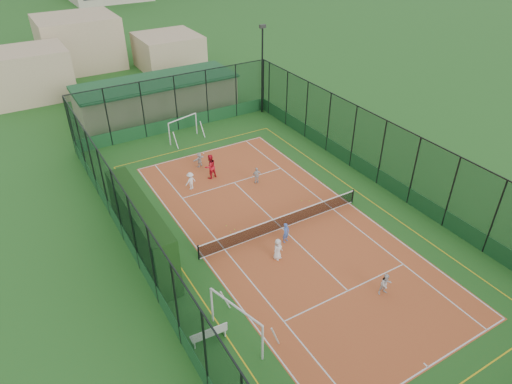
{
  "coord_description": "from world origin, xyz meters",
  "views": [
    {
      "loc": [
        -13.2,
        -19.0,
        17.74
      ],
      "look_at": [
        -0.21,
        2.9,
        1.2
      ],
      "focal_mm": 32.0,
      "sensor_mm": 36.0,
      "label": 1
    }
  ],
  "objects_px": {
    "child_far_back": "(199,160)",
    "child_near_mid": "(286,233)",
    "futsal_goal_far": "(183,129)",
    "child_far_left": "(191,181)",
    "white_bench": "(208,333)",
    "futsal_goal_near": "(236,323)",
    "child_far_right": "(257,175)",
    "child_near_right": "(386,284)",
    "clubhouse": "(157,96)",
    "coach": "(210,166)",
    "child_near_left": "(278,249)",
    "floodlight_ne": "(262,71)"
  },
  "relations": [
    {
      "from": "child_near_mid",
      "to": "child_near_right",
      "type": "height_order",
      "value": "same"
    },
    {
      "from": "futsal_goal_near",
      "to": "child_far_right",
      "type": "relative_size",
      "value": 2.7
    },
    {
      "from": "child_far_left",
      "to": "child_far_right",
      "type": "relative_size",
      "value": 1.06
    },
    {
      "from": "white_bench",
      "to": "coach",
      "type": "height_order",
      "value": "coach"
    },
    {
      "from": "white_bench",
      "to": "child_near_left",
      "type": "bearing_deg",
      "value": 31.86
    },
    {
      "from": "child_far_right",
      "to": "child_far_back",
      "type": "height_order",
      "value": "child_far_right"
    },
    {
      "from": "child_near_mid",
      "to": "child_far_right",
      "type": "bearing_deg",
      "value": 53.97
    },
    {
      "from": "futsal_goal_near",
      "to": "child_far_left",
      "type": "xyz_separation_m",
      "value": [
        3.56,
        13.35,
        -0.42
      ]
    },
    {
      "from": "floodlight_ne",
      "to": "white_bench",
      "type": "distance_m",
      "value": 27.76
    },
    {
      "from": "child_far_right",
      "to": "clubhouse",
      "type": "bearing_deg",
      "value": -78.45
    },
    {
      "from": "coach",
      "to": "clubhouse",
      "type": "bearing_deg",
      "value": -105.11
    },
    {
      "from": "futsal_goal_far",
      "to": "child_far_left",
      "type": "xyz_separation_m",
      "value": [
        -2.75,
        -7.72,
        -0.31
      ]
    },
    {
      "from": "white_bench",
      "to": "futsal_goal_near",
      "type": "relative_size",
      "value": 0.52
    },
    {
      "from": "child_near_mid",
      "to": "coach",
      "type": "height_order",
      "value": "coach"
    },
    {
      "from": "child_far_right",
      "to": "child_far_left",
      "type": "bearing_deg",
      "value": -14.1
    },
    {
      "from": "child_near_left",
      "to": "coach",
      "type": "relative_size",
      "value": 0.72
    },
    {
      "from": "clubhouse",
      "to": "child_far_back",
      "type": "bearing_deg",
      "value": -95.46
    },
    {
      "from": "child_near_left",
      "to": "child_far_right",
      "type": "xyz_separation_m",
      "value": [
        3.24,
        7.8,
        -0.06
      ]
    },
    {
      "from": "floodlight_ne",
      "to": "child_near_mid",
      "type": "xyz_separation_m",
      "value": [
        -9.14,
        -17.81,
        -3.45
      ]
    },
    {
      "from": "child_near_right",
      "to": "clubhouse",
      "type": "bearing_deg",
      "value": 106.21
    },
    {
      "from": "clubhouse",
      "to": "futsal_goal_near",
      "type": "relative_size",
      "value": 4.45
    },
    {
      "from": "white_bench",
      "to": "child_far_right",
      "type": "relative_size",
      "value": 1.39
    },
    {
      "from": "child_near_left",
      "to": "child_near_right",
      "type": "height_order",
      "value": "child_near_left"
    },
    {
      "from": "child_far_left",
      "to": "coach",
      "type": "height_order",
      "value": "coach"
    },
    {
      "from": "white_bench",
      "to": "futsal_goal_near",
      "type": "height_order",
      "value": "futsal_goal_near"
    },
    {
      "from": "futsal_goal_far",
      "to": "child_near_right",
      "type": "height_order",
      "value": "futsal_goal_far"
    },
    {
      "from": "child_near_left",
      "to": "child_far_back",
      "type": "distance_m",
      "value": 12.2
    },
    {
      "from": "child_far_left",
      "to": "white_bench",
      "type": "bearing_deg",
      "value": 53.83
    },
    {
      "from": "child_near_mid",
      "to": "child_far_right",
      "type": "xyz_separation_m",
      "value": [
        1.96,
        6.74,
        -0.03
      ]
    },
    {
      "from": "futsal_goal_near",
      "to": "child_near_right",
      "type": "relative_size",
      "value": 2.56
    },
    {
      "from": "white_bench",
      "to": "futsal_goal_near",
      "type": "distance_m",
      "value": 1.45
    },
    {
      "from": "clubhouse",
      "to": "child_near_mid",
      "type": "height_order",
      "value": "clubhouse"
    },
    {
      "from": "child_far_back",
      "to": "child_near_mid",
      "type": "bearing_deg",
      "value": 71.99
    },
    {
      "from": "floodlight_ne",
      "to": "clubhouse",
      "type": "height_order",
      "value": "floodlight_ne"
    },
    {
      "from": "futsal_goal_far",
      "to": "child_near_mid",
      "type": "relative_size",
      "value": 2.29
    },
    {
      "from": "child_far_right",
      "to": "child_far_back",
      "type": "relative_size",
      "value": 1.07
    },
    {
      "from": "child_near_right",
      "to": "coach",
      "type": "height_order",
      "value": "coach"
    },
    {
      "from": "clubhouse",
      "to": "child_far_right",
      "type": "xyz_separation_m",
      "value": [
        1.42,
        -16.47,
        -0.93
      ]
    },
    {
      "from": "floodlight_ne",
      "to": "child_far_left",
      "type": "bearing_deg",
      "value": -141.26
    },
    {
      "from": "floodlight_ne",
      "to": "child_far_right",
      "type": "bearing_deg",
      "value": -122.97
    },
    {
      "from": "child_near_mid",
      "to": "futsal_goal_near",
      "type": "bearing_deg",
      "value": -160.99
    },
    {
      "from": "child_far_back",
      "to": "futsal_goal_far",
      "type": "bearing_deg",
      "value": -120.41
    },
    {
      "from": "child_near_left",
      "to": "futsal_goal_near",
      "type": "bearing_deg",
      "value": -161.35
    },
    {
      "from": "futsal_goal_far",
      "to": "coach",
      "type": "relative_size",
      "value": 1.6
    },
    {
      "from": "floodlight_ne",
      "to": "clubhouse",
      "type": "xyz_separation_m",
      "value": [
        -8.6,
        5.4,
        -2.55
      ]
    },
    {
      "from": "floodlight_ne",
      "to": "clubhouse",
      "type": "distance_m",
      "value": 10.47
    },
    {
      "from": "floodlight_ne",
      "to": "child_near_mid",
      "type": "height_order",
      "value": "floodlight_ne"
    },
    {
      "from": "floodlight_ne",
      "to": "white_bench",
      "type": "xyz_separation_m",
      "value": [
        -16.4,
        -22.11,
        -3.63
      ]
    },
    {
      "from": "futsal_goal_far",
      "to": "child_far_right",
      "type": "xyz_separation_m",
      "value": [
        1.75,
        -9.42,
        -0.34
      ]
    },
    {
      "from": "white_bench",
      "to": "futsal_goal_far",
      "type": "bearing_deg",
      "value": 73.42
    }
  ]
}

